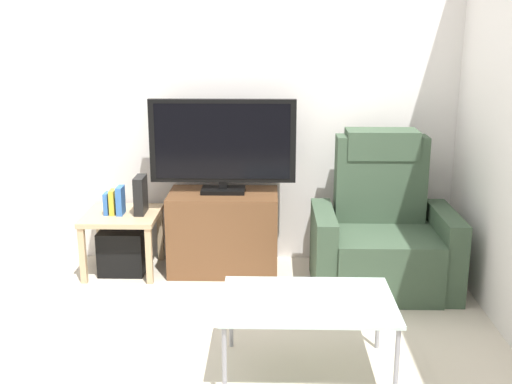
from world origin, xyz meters
The scene contains 13 objects.
ground_plane centered at (0.00, 0.00, 0.00)m, with size 6.40×6.40×0.00m, color beige.
wall_back centered at (0.00, 1.13, 1.30)m, with size 6.40×0.06×2.60m, color silver.
tv_stand centered at (0.11, 0.83, 0.30)m, with size 0.80×0.47×0.60m.
television centered at (0.11, 0.85, 0.97)m, with size 1.06×0.20×0.69m.
recliner_armchair centered at (1.25, 0.58, 0.37)m, with size 0.98×0.78×1.08m.
side_table centered at (-0.64, 0.80, 0.38)m, with size 0.54×0.54×0.45m.
subwoofer_box centered at (-0.64, 0.80, 0.17)m, with size 0.33×0.33×0.33m, color black.
book_leftmost centered at (-0.74, 0.78, 0.53)m, with size 0.03×0.11×0.16m, color #3366B2.
book_middle centered at (-0.70, 0.78, 0.54)m, with size 0.04×0.11×0.18m, color gold.
book_rightmost centered at (-0.64, 0.78, 0.56)m, with size 0.04×0.13×0.21m, color #3366B2.
game_console centered at (-0.50, 0.81, 0.59)m, with size 0.07×0.20×0.28m, color black.
coffee_table centered at (0.65, -0.62, 0.40)m, with size 0.90×0.60×0.42m.
cell_phone centered at (0.51, -0.69, 0.43)m, with size 0.07×0.15×0.01m, color #B7B7BC.
Camera 1 is at (0.45, -3.66, 1.82)m, focal length 44.50 mm.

